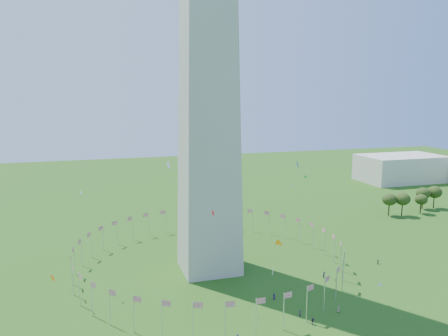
{
  "coord_description": "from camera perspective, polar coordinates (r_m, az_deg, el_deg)",
  "views": [
    {
      "loc": [
        -32.69,
        -73.41,
        52.98
      ],
      "look_at": [
        0.22,
        35.0,
        33.92
      ],
      "focal_mm": 35.0,
      "sensor_mm": 36.0,
      "label": 1
    }
  ],
  "objects": [
    {
      "name": "gov_building_east_a",
      "position": [
        292.08,
        22.11,
        -0.01
      ],
      "size": [
        50.0,
        30.0,
        16.0
      ],
      "primitive_type": "cube",
      "color": "beige",
      "rests_on": "ground"
    },
    {
      "name": "tree_line_east",
      "position": [
        220.78,
        25.06,
        -3.95
      ],
      "size": [
        53.03,
        15.74,
        10.38
      ],
      "color": "#354C19",
      "rests_on": "ground"
    },
    {
      "name": "flag_ring",
      "position": [
        136.56,
        -1.95,
        -11.25
      ],
      "size": [
        80.24,
        80.24,
        9.0
      ],
      "color": "silver",
      "rests_on": "ground"
    },
    {
      "name": "kites_aloft",
      "position": [
        109.59,
        8.14,
        -7.84
      ],
      "size": [
        98.41,
        55.78,
        34.2
      ],
      "color": "orange",
      "rests_on": "ground"
    }
  ]
}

